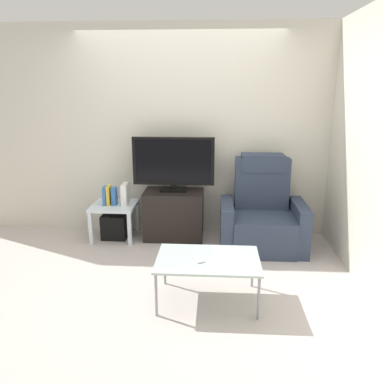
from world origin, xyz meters
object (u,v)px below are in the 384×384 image
at_px(book_middle, 109,195).
at_px(book_rightmost, 114,196).
at_px(recliner_armchair, 262,217).
at_px(book_leftmost, 105,195).
at_px(side_table, 114,209).
at_px(cell_phone, 198,259).
at_px(game_console, 125,194).
at_px(tv_stand, 174,214).
at_px(television, 173,163).
at_px(coffee_table, 208,261).
at_px(subwoofer_box, 115,225).

relative_size(book_middle, book_rightmost, 1.10).
relative_size(recliner_armchair, book_leftmost, 4.68).
relative_size(side_table, book_middle, 2.26).
xyz_separation_m(recliner_armchair, cell_phone, (-0.70, -1.29, 0.04)).
relative_size(book_leftmost, game_console, 0.88).
height_order(tv_stand, book_middle, book_middle).
bearing_deg(tv_stand, book_rightmost, -175.88).
height_order(tv_stand, book_rightmost, book_rightmost).
xyz_separation_m(side_table, cell_phone, (1.12, -1.46, 0.04)).
bearing_deg(book_middle, cell_phone, -50.91).
distance_m(television, cell_phone, 1.65).
xyz_separation_m(book_leftmost, cell_phone, (1.22, -1.44, -0.14)).
height_order(book_leftmost, book_middle, book_middle).
height_order(side_table, game_console, game_console).
relative_size(book_rightmost, cell_phone, 1.45).
relative_size(recliner_armchair, coffee_table, 1.20).
bearing_deg(book_rightmost, cell_phone, -52.55).
xyz_separation_m(tv_stand, television, (0.00, 0.02, 0.65)).
bearing_deg(book_rightmost, book_leftmost, 180.00).
relative_size(game_console, cell_phone, 1.76).
xyz_separation_m(television, side_table, (-0.75, -0.05, -0.59)).
bearing_deg(side_table, tv_stand, 2.51).
relative_size(book_rightmost, game_console, 0.82).
xyz_separation_m(television, book_rightmost, (-0.73, -0.07, -0.41)).
xyz_separation_m(tv_stand, game_console, (-0.60, -0.02, 0.26)).
relative_size(television, book_leftmost, 4.31).
bearing_deg(side_table, coffee_table, -49.78).
distance_m(tv_stand, coffee_table, 1.53).
distance_m(television, game_console, 0.72).
bearing_deg(recliner_armchair, cell_phone, -109.25).
height_order(side_table, book_middle, book_middle).
distance_m(book_middle, book_rightmost, 0.07).
bearing_deg(coffee_table, game_console, 126.46).
xyz_separation_m(side_table, subwoofer_box, (0.00, -0.00, -0.22)).
relative_size(tv_stand, cell_phone, 4.86).
relative_size(recliner_armchair, subwoofer_box, 3.52).
bearing_deg(side_table, recliner_armchair, -5.38).
bearing_deg(cell_phone, television, 74.08).
xyz_separation_m(tv_stand, book_leftmost, (-0.85, -0.05, 0.25)).
distance_m(tv_stand, subwoofer_box, 0.76).
xyz_separation_m(television, book_leftmost, (-0.85, -0.07, -0.41)).
bearing_deg(book_middle, tv_stand, 3.77).
distance_m(recliner_armchair, game_console, 1.70).
xyz_separation_m(tv_stand, subwoofer_box, (-0.75, -0.03, -0.15)).
bearing_deg(book_middle, subwoofer_box, 20.73).
bearing_deg(tv_stand, side_table, -177.49).
distance_m(side_table, book_rightmost, 0.18).
height_order(subwoofer_box, cell_phone, cell_phone).
bearing_deg(television, subwoofer_box, -176.06).
distance_m(television, book_leftmost, 0.94).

